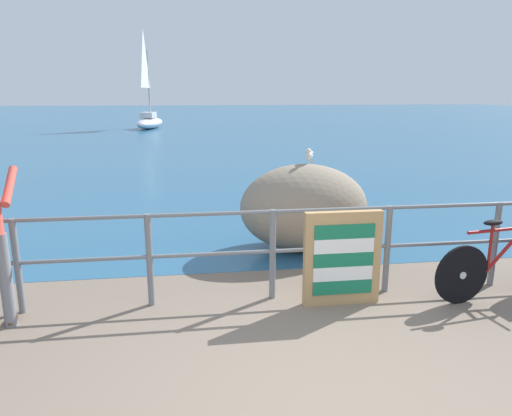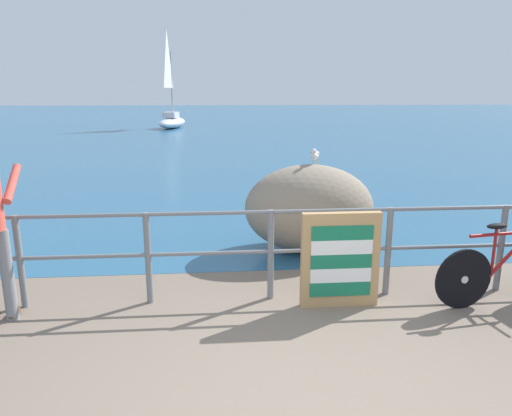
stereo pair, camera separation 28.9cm
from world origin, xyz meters
The scene contains 7 objects.
ground_plane centered at (0.00, 20.00, -0.05)m, with size 120.00×120.00×0.10m, color #756656.
sea_surface centered at (0.00, 47.89, 0.00)m, with size 120.00×90.00×0.01m, color #285B7F.
promenade_railing centered at (0.00, 2.05, 0.63)m, with size 8.06×0.07×1.02m.
folded_deckchair_stack centered at (0.72, 1.80, 0.52)m, with size 0.84×0.10×1.04m.
breakwater_boulder_main centered at (0.75, 3.70, 0.63)m, with size 1.87×1.34×1.26m.
seagull centered at (0.83, 3.77, 1.40)m, with size 0.20×0.34×0.23m.
sailboat centered at (-3.41, 29.30, 0.71)m, with size 2.05×4.56×6.16m.
Camera 2 is at (-0.58, -2.86, 2.24)m, focal length 33.19 mm.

